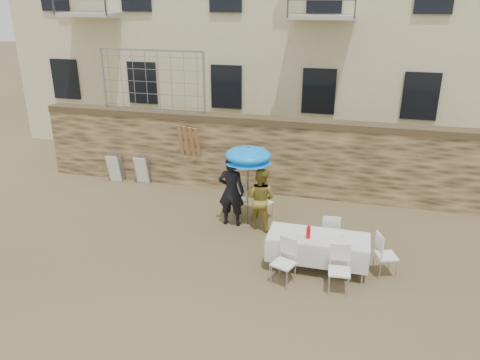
% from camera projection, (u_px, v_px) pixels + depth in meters
% --- Properties ---
extents(ground, '(80.00, 80.00, 0.00)m').
position_uv_depth(ground, '(194.00, 279.00, 9.68)').
color(ground, brown).
rests_on(ground, ground).
extents(stone_wall, '(13.00, 0.50, 2.20)m').
position_uv_depth(stone_wall, '(251.00, 155.00, 13.77)').
color(stone_wall, olive).
rests_on(stone_wall, ground).
extents(chain_link_fence, '(3.20, 0.06, 1.80)m').
position_uv_depth(chain_link_fence, '(153.00, 82.00, 13.75)').
color(chain_link_fence, gray).
rests_on(chain_link_fence, stone_wall).
extents(man_suit, '(0.67, 0.45, 1.82)m').
position_uv_depth(man_suit, '(231.00, 191.00, 11.67)').
color(man_suit, black).
rests_on(man_suit, ground).
extents(woman_dress, '(0.92, 0.80, 1.59)m').
position_uv_depth(woman_dress, '(261.00, 199.00, 11.53)').
color(woman_dress, gold).
rests_on(woman_dress, ground).
extents(umbrella, '(1.18, 1.18, 1.91)m').
position_uv_depth(umbrella, '(248.00, 158.00, 11.34)').
color(umbrella, '#3F3F44').
rests_on(umbrella, ground).
extents(couple_chair_left, '(0.67, 0.67, 0.96)m').
position_uv_depth(couple_chair_left, '(237.00, 198.00, 12.32)').
color(couple_chair_left, white).
rests_on(couple_chair_left, ground).
extents(couple_chair_right, '(0.66, 0.66, 0.96)m').
position_uv_depth(couple_chair_right, '(263.00, 201.00, 12.16)').
color(couple_chair_right, white).
rests_on(couple_chair_right, ground).
extents(banquet_table, '(2.10, 0.85, 0.78)m').
position_uv_depth(banquet_table, '(318.00, 238.00, 9.80)').
color(banquet_table, silver).
rests_on(banquet_table, ground).
extents(soda_bottle, '(0.09, 0.09, 0.26)m').
position_uv_depth(soda_bottle, '(308.00, 233.00, 9.65)').
color(soda_bottle, red).
rests_on(soda_bottle, banquet_table).
extents(table_chair_front_left, '(0.62, 0.62, 0.96)m').
position_uv_depth(table_chair_front_left, '(284.00, 263.00, 9.36)').
color(table_chair_front_left, white).
rests_on(table_chair_front_left, ground).
extents(table_chair_front_right, '(0.51, 0.51, 0.96)m').
position_uv_depth(table_chair_front_right, '(339.00, 270.00, 9.10)').
color(table_chair_front_right, white).
rests_on(table_chair_front_right, ground).
extents(table_chair_back, '(0.53, 0.53, 0.96)m').
position_uv_depth(table_chair_back, '(330.00, 232.00, 10.56)').
color(table_chair_back, white).
rests_on(table_chair_back, ground).
extents(table_chair_side, '(0.61, 0.61, 0.96)m').
position_uv_depth(table_chair_side, '(386.00, 255.00, 9.65)').
color(table_chair_side, white).
rests_on(table_chair_side, ground).
extents(chair_stack_left, '(0.46, 0.40, 0.92)m').
position_uv_depth(chair_stack_left, '(118.00, 166.00, 14.73)').
color(chair_stack_left, white).
rests_on(chair_stack_left, ground).
extents(chair_stack_right, '(0.46, 0.32, 0.92)m').
position_uv_depth(chair_stack_right, '(144.00, 168.00, 14.52)').
color(chair_stack_right, white).
rests_on(chair_stack_right, ground).
extents(wood_planks, '(0.70, 0.20, 2.00)m').
position_uv_depth(wood_planks, '(192.00, 155.00, 14.00)').
color(wood_planks, '#A37749').
rests_on(wood_planks, ground).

